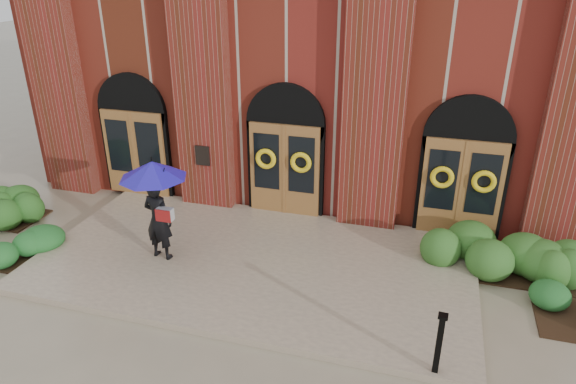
% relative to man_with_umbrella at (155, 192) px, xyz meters
% --- Properties ---
extents(ground, '(90.00, 90.00, 0.00)m').
position_rel_man_with_umbrella_xyz_m(ground, '(2.08, 0.33, -1.82)').
color(ground, gray).
rests_on(ground, ground).
extents(landing, '(10.00, 5.30, 0.15)m').
position_rel_man_with_umbrella_xyz_m(landing, '(2.08, 0.48, -1.74)').
color(landing, tan).
rests_on(landing, ground).
extents(church_building, '(16.20, 12.53, 7.00)m').
position_rel_man_with_umbrella_xyz_m(church_building, '(2.08, 9.12, 1.68)').
color(church_building, maroon).
rests_on(church_building, ground).
extents(man_with_umbrella, '(1.68, 1.68, 2.38)m').
position_rel_man_with_umbrella_xyz_m(man_with_umbrella, '(0.00, 0.00, 0.00)').
color(man_with_umbrella, black).
rests_on(man_with_umbrella, landing).
extents(metal_post, '(0.17, 0.17, 1.17)m').
position_rel_man_with_umbrella_xyz_m(metal_post, '(6.25, -2.02, -1.05)').
color(metal_post, black).
rests_on(metal_post, landing).
extents(hedge_wall_right, '(3.32, 1.33, 0.85)m').
position_rel_man_with_umbrella_xyz_m(hedge_wall_right, '(7.36, 1.91, -1.39)').
color(hedge_wall_right, '#2C5A1F').
rests_on(hedge_wall_right, ground).
extents(hedge_front_left, '(1.53, 1.31, 0.54)m').
position_rel_man_with_umbrella_xyz_m(hedge_front_left, '(-3.02, -0.71, -1.55)').
color(hedge_front_left, '#1E5822').
rests_on(hedge_front_left, ground).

